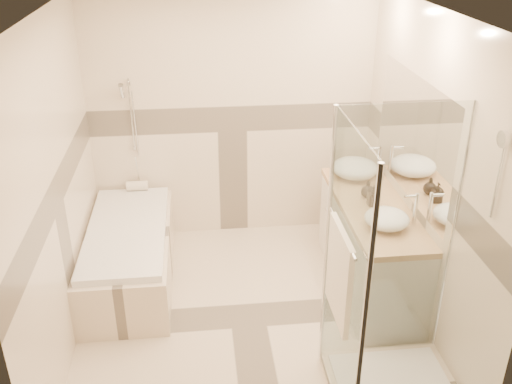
{
  "coord_description": "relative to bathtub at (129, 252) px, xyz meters",
  "views": [
    {
      "loc": [
        -0.36,
        -3.89,
        3.1
      ],
      "look_at": [
        0.1,
        0.25,
        1.05
      ],
      "focal_mm": 40.0,
      "sensor_mm": 36.0,
      "label": 1
    }
  ],
  "objects": [
    {
      "name": "room",
      "position": [
        1.08,
        -0.64,
        0.95
      ],
      "size": [
        2.82,
        3.02,
        2.52
      ],
      "color": "beige",
      "rests_on": "ground"
    },
    {
      "name": "bathtub",
      "position": [
        0.0,
        0.0,
        0.0
      ],
      "size": [
        0.75,
        1.7,
        0.56
      ],
      "color": "beige",
      "rests_on": "ground"
    },
    {
      "name": "vanity",
      "position": [
        2.15,
        -0.35,
        0.12
      ],
      "size": [
        0.58,
        1.62,
        0.85
      ],
      "color": "silver",
      "rests_on": "ground"
    },
    {
      "name": "shower_enclosure",
      "position": [
        1.86,
        -1.62,
        0.2
      ],
      "size": [
        0.96,
        0.93,
        2.04
      ],
      "color": "beige",
      "rests_on": "ground"
    },
    {
      "name": "vessel_sink_near",
      "position": [
        2.13,
        0.23,
        0.63
      ],
      "size": [
        0.43,
        0.43,
        0.17
      ],
      "primitive_type": "ellipsoid",
      "color": "white",
      "rests_on": "vanity"
    },
    {
      "name": "vessel_sink_far",
      "position": [
        2.13,
        -0.73,
        0.61
      ],
      "size": [
        0.36,
        0.36,
        0.14
      ],
      "primitive_type": "ellipsoid",
      "color": "white",
      "rests_on": "vanity"
    },
    {
      "name": "faucet_near",
      "position": [
        2.34,
        0.23,
        0.72
      ],
      "size": [
        0.12,
        0.03,
        0.3
      ],
      "color": "silver",
      "rests_on": "vanity"
    },
    {
      "name": "faucet_far",
      "position": [
        2.35,
        -0.73,
        0.71
      ],
      "size": [
        0.12,
        0.03,
        0.28
      ],
      "color": "silver",
      "rests_on": "vanity"
    },
    {
      "name": "amenity_bottle_a",
      "position": [
        2.13,
        -0.36,
        0.63
      ],
      "size": [
        0.08,
        0.09,
        0.18
      ],
      "primitive_type": "imported",
      "rotation": [
        0.0,
        0.0,
        0.05
      ],
      "color": "black",
      "rests_on": "vanity"
    },
    {
      "name": "amenity_bottle_b",
      "position": [
        2.13,
        -0.2,
        0.62
      ],
      "size": [
        0.15,
        0.15,
        0.15
      ],
      "primitive_type": "imported",
      "rotation": [
        0.0,
        0.0,
        0.25
      ],
      "color": "black",
      "rests_on": "vanity"
    },
    {
      "name": "folded_towels",
      "position": [
        2.13,
        0.29,
        0.58
      ],
      "size": [
        0.18,
        0.25,
        0.07
      ],
      "primitive_type": "cube",
      "rotation": [
        0.0,
        0.0,
        -0.21
      ],
      "color": "white",
      "rests_on": "vanity"
    },
    {
      "name": "rolled_towel",
      "position": [
        0.04,
        0.77,
        0.3
      ],
      "size": [
        0.21,
        0.1,
        0.1
      ],
      "primitive_type": "cylinder",
      "rotation": [
        0.0,
        1.57,
        0.0
      ],
      "color": "white",
      "rests_on": "bathtub"
    }
  ]
}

